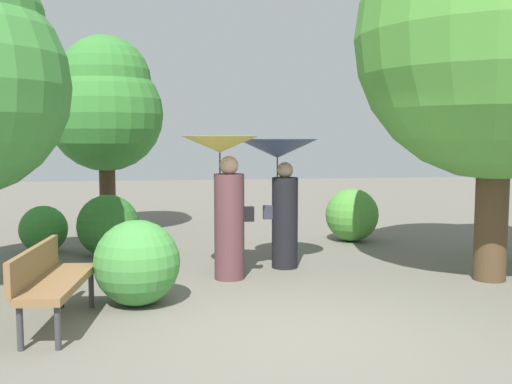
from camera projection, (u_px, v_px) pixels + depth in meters
ground_plane at (297, 335)px, 5.83m from camera, size 40.00×40.00×0.00m
person_left at (225, 185)px, 7.97m from camera, size 1.04×1.04×1.95m
person_right at (280, 173)px, 8.63m from camera, size 1.19×1.19×1.90m
park_bench at (50, 278)px, 6.02m from camera, size 0.63×1.54×0.83m
tree_near_left at (105, 104)px, 11.52m from camera, size 2.23×2.23×3.88m
tree_near_right at (499, 16)px, 7.69m from camera, size 3.74×3.74×5.59m
bush_path_left at (352, 215)px, 10.90m from camera, size 0.98×0.98×0.98m
bush_path_right at (44, 229)px, 9.82m from camera, size 0.79×0.79×0.79m
bush_behind_bench at (108, 226)px, 9.54m from camera, size 1.00×1.00×1.00m
bush_far_side at (137, 263)px, 6.81m from camera, size 0.99×0.99×0.99m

